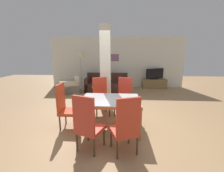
{
  "coord_description": "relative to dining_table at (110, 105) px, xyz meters",
  "views": [
    {
      "loc": [
        0.25,
        -3.42,
        1.83
      ],
      "look_at": [
        0.0,
        0.77,
        0.91
      ],
      "focal_mm": 24.0,
      "sensor_mm": 36.0,
      "label": 1
    }
  ],
  "objects": [
    {
      "name": "dining_chair_far_right",
      "position": [
        0.35,
        0.95,
        -0.03
      ],
      "size": [
        0.59,
        0.59,
        1.12
      ],
      "rotation": [
        0.0,
        0.0,
        2.79
      ],
      "color": "red",
      "rests_on": "ground_plane"
    },
    {
      "name": "coffee_table",
      "position": [
        -0.58,
        2.83,
        -0.37
      ],
      "size": [
        0.76,
        0.5,
        0.45
      ],
      "color": "olive",
      "rests_on": "ground_plane"
    },
    {
      "name": "armchair",
      "position": [
        -2.14,
        3.34,
        -0.32
      ],
      "size": [
        1.11,
        1.11,
        0.79
      ],
      "rotation": [
        0.0,
        0.0,
        1.96
      ],
      "color": "beige",
      "rests_on": "ground_plane"
    },
    {
      "name": "dining_chair_near_left",
      "position": [
        -0.35,
        -0.91,
        -0.03
      ],
      "size": [
        0.6,
        0.6,
        1.12
      ],
      "rotation": [
        0.0,
        0.0,
        -0.37
      ],
      "color": "red",
      "rests_on": "ground_plane"
    },
    {
      "name": "tv_stand",
      "position": [
        2.04,
        4.56,
        -0.36
      ],
      "size": [
        1.26,
        0.4,
        0.49
      ],
      "color": "olive",
      "rests_on": "ground_plane"
    },
    {
      "name": "dining_chair_head_left",
      "position": [
        -1.1,
        0.0,
        -0.03
      ],
      "size": [
        0.46,
        0.46,
        1.12
      ],
      "rotation": [
        0.0,
        0.0,
        -1.57
      ],
      "color": "#C54021",
      "rests_on": "ground_plane"
    },
    {
      "name": "tv_screen",
      "position": [
        2.04,
        4.56,
        0.16
      ],
      "size": [
        0.98,
        0.49,
        0.56
      ],
      "rotation": [
        0.0,
        0.0,
        3.57
      ],
      "color": "black",
      "rests_on": "tv_stand"
    },
    {
      "name": "bottle",
      "position": [
        -0.78,
        2.7,
        -0.04
      ],
      "size": [
        0.08,
        0.08,
        0.28
      ],
      "color": "#B2B7BC",
      "rests_on": "coffee_table"
    },
    {
      "name": "dining_chair_near_right",
      "position": [
        0.35,
        -0.95,
        -0.03
      ],
      "size": [
        0.59,
        0.59,
        1.12
      ],
      "rotation": [
        0.0,
        0.0,
        0.35
      ],
      "color": "red",
      "rests_on": "ground_plane"
    },
    {
      "name": "back_wall",
      "position": [
        -0.0,
        4.84,
        0.75
      ],
      "size": [
        7.2,
        0.09,
        2.7
      ],
      "color": "silver",
      "rests_on": "ground_plane"
    },
    {
      "name": "sofa",
      "position": [
        -0.44,
        3.76,
        -0.31
      ],
      "size": [
        2.03,
        0.88,
        0.87
      ],
      "rotation": [
        0.0,
        0.0,
        3.14
      ],
      "color": "#3B221B",
      "rests_on": "ground_plane"
    },
    {
      "name": "divider_pillar",
      "position": [
        -0.25,
        1.39,
        0.75
      ],
      "size": [
        0.32,
        0.3,
        2.7
      ],
      "color": "silver",
      "rests_on": "ground_plane"
    },
    {
      "name": "floor_lamp",
      "position": [
        -1.85,
        4.34,
        0.96
      ],
      "size": [
        0.34,
        0.34,
        1.85
      ],
      "color": "#B7B7BC",
      "rests_on": "ground_plane"
    },
    {
      "name": "dining_table",
      "position": [
        0.0,
        0.0,
        0.0
      ],
      "size": [
        1.42,
        1.05,
        0.76
      ],
      "color": "#A4773C",
      "rests_on": "ground_plane"
    },
    {
      "name": "dining_chair_far_left",
      "position": [
        -0.35,
        0.91,
        -0.03
      ],
      "size": [
        0.6,
        0.6,
        1.12
      ],
      "rotation": [
        0.0,
        0.0,
        -2.77
      ],
      "color": "red",
      "rests_on": "ground_plane"
    },
    {
      "name": "ground_plane",
      "position": [
        0.0,
        0.0,
        -0.6
      ],
      "size": [
        18.0,
        18.0,
        0.0
      ],
      "primitive_type": "plane",
      "color": "#A77F55"
    }
  ]
}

